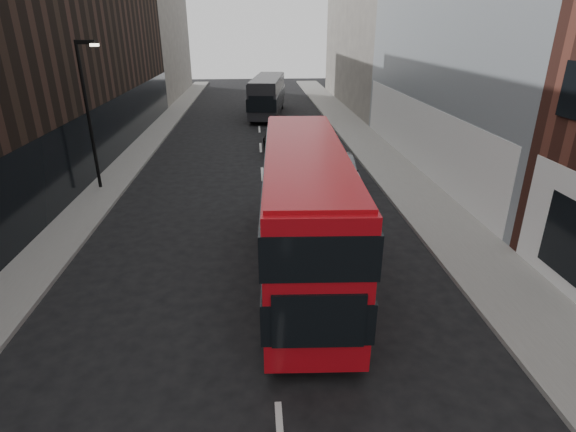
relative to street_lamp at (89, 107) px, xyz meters
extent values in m
cube|color=slate|center=(15.72, 7.00, -4.11)|extent=(3.00, 80.00, 0.15)
cube|color=slate|center=(0.22, 7.00, -4.11)|extent=(2.00, 80.00, 0.15)
cube|color=silver|center=(17.37, 3.00, -2.28)|extent=(0.35, 21.00, 3.80)
cube|color=#66605A|center=(19.72, 26.00, 4.82)|extent=(5.00, 24.00, 18.00)
cube|color=black|center=(-3.28, 12.00, 2.82)|extent=(5.00, 24.00, 14.00)
cube|color=#66605A|center=(-3.28, 34.00, 2.32)|extent=(5.00, 20.00, 13.00)
cylinder|color=black|center=(-0.08, 0.00, -0.53)|extent=(0.16, 0.16, 7.00)
cube|color=black|center=(0.32, 0.00, 2.87)|extent=(0.90, 0.15, 0.18)
cube|color=#FFF2CC|center=(0.72, 0.00, 2.75)|extent=(0.35, 0.22, 0.12)
cube|color=#A20A11|center=(9.39, -9.02, -1.87)|extent=(2.92, 10.71, 3.86)
cube|color=black|center=(9.39, -9.02, -2.49)|extent=(3.04, 10.76, 1.06)
cube|color=black|center=(9.39, -9.02, -0.85)|extent=(3.04, 10.76, 1.06)
cube|color=black|center=(9.14, -14.34, -2.35)|extent=(2.05, 0.18, 1.35)
cube|color=black|center=(9.65, -3.69, -2.35)|extent=(2.05, 0.18, 1.35)
cube|color=#A20A11|center=(9.39, -9.02, 0.09)|extent=(2.80, 10.28, 0.12)
cylinder|color=black|center=(8.50, -5.58, -3.70)|extent=(0.34, 0.98, 0.96)
cylinder|color=black|center=(10.61, -5.68, -3.70)|extent=(0.34, 0.98, 0.96)
cylinder|color=black|center=(8.18, -12.36, -3.70)|extent=(0.34, 0.98, 0.96)
cylinder|color=black|center=(10.28, -12.46, -3.70)|extent=(0.34, 0.98, 0.96)
cube|color=black|center=(9.11, 20.27, -2.31)|extent=(3.74, 10.77, 2.97)
cube|color=black|center=(9.11, 20.27, -2.50)|extent=(3.87, 10.83, 1.05)
cube|color=black|center=(8.42, 15.01, -2.36)|extent=(2.03, 0.34, 1.34)
cube|color=black|center=(9.80, 25.53, -2.36)|extent=(2.03, 0.34, 1.34)
cube|color=black|center=(9.11, 20.27, -0.80)|extent=(3.59, 10.34, 0.12)
cylinder|color=black|center=(8.51, 23.75, -3.70)|extent=(0.41, 0.99, 0.96)
cylinder|color=black|center=(10.59, 23.48, -3.70)|extent=(0.41, 0.99, 0.96)
cylinder|color=black|center=(7.63, 17.06, -3.70)|extent=(0.41, 0.99, 0.96)
cylinder|color=black|center=(9.71, 16.79, -3.70)|extent=(0.41, 0.99, 0.96)
imported|color=black|center=(12.03, -0.57, -3.39)|extent=(2.13, 4.74, 1.58)
imported|color=gray|center=(12.17, 0.12, -3.44)|extent=(1.60, 4.51, 1.48)
imported|color=black|center=(9.27, 6.83, -3.57)|extent=(1.82, 4.26, 1.22)
camera|label=1|loc=(7.89, -22.31, 3.54)|focal=28.00mm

